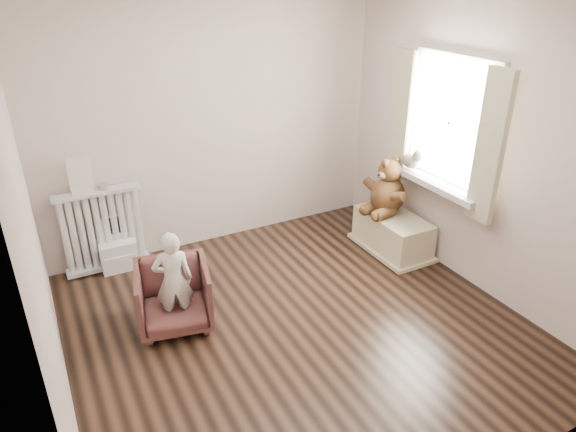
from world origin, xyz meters
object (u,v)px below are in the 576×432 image
child (173,281)px  teddy_bear (388,188)px  toy_vanity (116,243)px  armchair (174,296)px  radiator (104,234)px  plush_cat (411,159)px  toy_bench (392,232)px

child → teddy_bear: bearing=-160.1°
toy_vanity → armchair: bearing=-78.1°
radiator → teddy_bear: bearing=-18.0°
teddy_bear → plush_cat: (0.15, -0.13, 0.33)m
toy_vanity → teddy_bear: teddy_bear is taller
teddy_bear → plush_cat: plush_cat is taller
plush_cat → toy_bench: bearing=168.3°
radiator → toy_bench: radiator is taller
toy_vanity → child: 1.24m
toy_vanity → child: bearing=-78.6°
child → radiator: bearing=-62.7°
teddy_bear → plush_cat: bearing=-47.6°
armchair → child: (0.00, -0.05, 0.18)m
radiator → plush_cat: size_ratio=3.15×
armchair → plush_cat: bearing=15.5°
toy_bench → plush_cat: (0.14, -0.01, 0.80)m
child → toy_bench: 2.44m
toy_vanity → teddy_bear: 2.81m
plush_cat → toy_vanity: bearing=153.5°
radiator → child: bearing=-74.6°
toy_vanity → toy_bench: bearing=-20.2°
toy_bench → teddy_bear: bearing=96.6°
armchair → teddy_bear: (2.40, 0.29, 0.40)m
armchair → plush_cat: 2.66m
armchair → child: size_ratio=0.69×
toy_vanity → armchair: size_ratio=0.91×
armchair → child: bearing=-78.1°
teddy_bear → toy_vanity: bearing=154.1°
toy_bench → child: bearing=-174.7°
radiator → armchair: bearing=-73.9°
child → toy_bench: child is taller
toy_vanity → toy_bench: toy_vanity is taller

